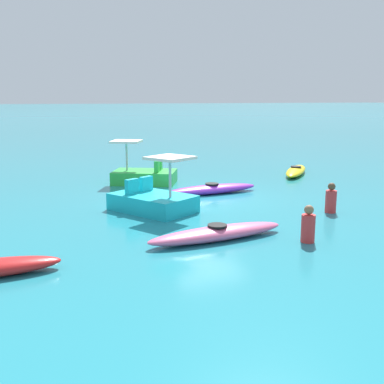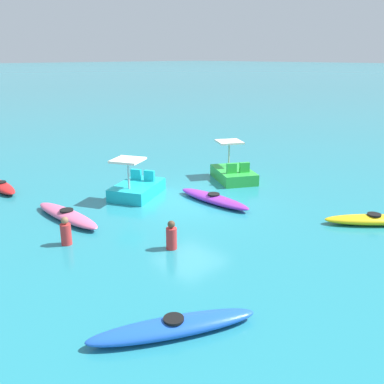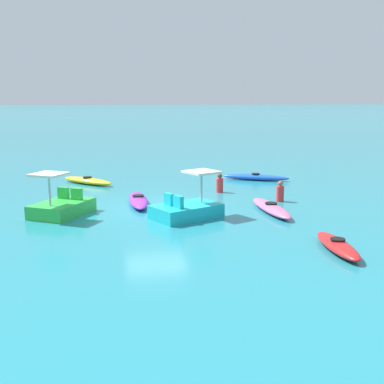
# 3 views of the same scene
# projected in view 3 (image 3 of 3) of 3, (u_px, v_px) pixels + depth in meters

# --- Properties ---
(ground_plane) EXTENTS (600.00, 600.00, 0.00)m
(ground_plane) POSITION_uv_depth(u_px,v_px,m) (156.00, 206.00, 19.90)
(ground_plane) COLOR teal
(kayak_purple) EXTENTS (3.44, 0.74, 0.37)m
(kayak_purple) POSITION_uv_depth(u_px,v_px,m) (138.00, 200.00, 20.37)
(kayak_purple) COLOR purple
(kayak_purple) RESTS_ON ground_plane
(kayak_yellow) EXTENTS (2.81, 2.86, 0.37)m
(kayak_yellow) POSITION_uv_depth(u_px,v_px,m) (88.00, 181.00, 25.09)
(kayak_yellow) COLOR yellow
(kayak_yellow) RESTS_ON ground_plane
(kayak_pink) EXTENTS (3.56, 0.87, 0.37)m
(kayak_pink) POSITION_uv_depth(u_px,v_px,m) (271.00, 208.00, 18.91)
(kayak_pink) COLOR pink
(kayak_pink) RESTS_ON ground_plane
(kayak_red) EXTENTS (2.79, 0.84, 0.37)m
(kayak_red) POSITION_uv_depth(u_px,v_px,m) (337.00, 245.00, 14.09)
(kayak_red) COLOR red
(kayak_red) RESTS_ON ground_plane
(kayak_blue) EXTENTS (2.21, 3.48, 0.37)m
(kayak_blue) POSITION_uv_depth(u_px,v_px,m) (255.00, 177.00, 26.25)
(kayak_blue) COLOR blue
(kayak_blue) RESTS_ON ground_plane
(pedal_boat_cyan) EXTENTS (2.42, 2.82, 1.68)m
(pedal_boat_cyan) POSITION_uv_depth(u_px,v_px,m) (187.00, 209.00, 17.94)
(pedal_boat_cyan) COLOR #19B7C6
(pedal_boat_cyan) RESTS_ON ground_plane
(pedal_boat_green) EXTENTS (2.83, 2.50, 1.68)m
(pedal_boat_green) POSITION_uv_depth(u_px,v_px,m) (62.00, 206.00, 18.40)
(pedal_boat_green) COLOR green
(pedal_boat_green) RESTS_ON ground_plane
(person_near_shore) EXTENTS (0.45, 0.45, 0.88)m
(person_near_shore) POSITION_uv_depth(u_px,v_px,m) (280.00, 192.00, 20.81)
(person_near_shore) COLOR red
(person_near_shore) RESTS_ON ground_plane
(person_by_kayaks) EXTENTS (0.44, 0.44, 0.88)m
(person_by_kayaks) POSITION_uv_depth(u_px,v_px,m) (220.00, 184.00, 22.83)
(person_by_kayaks) COLOR red
(person_by_kayaks) RESTS_ON ground_plane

